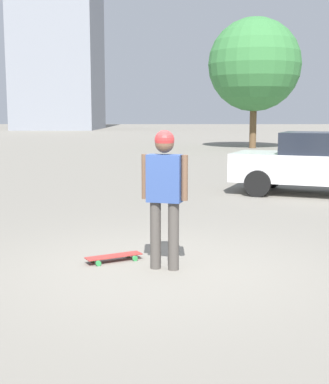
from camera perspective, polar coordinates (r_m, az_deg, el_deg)
The scene contains 5 objects.
ground_plane at distance 6.97m, azimuth 0.00°, elevation -8.20°, with size 220.00×220.00×0.00m, color gray.
person at distance 6.75m, azimuth 0.00°, elevation 0.66°, with size 0.59×0.31×1.79m.
skateboard at distance 7.33m, azimuth -5.44°, elevation -6.88°, with size 0.78×0.54×0.08m.
car_parked_near at distance 13.77m, azimuth 15.87°, elevation 2.99°, with size 4.36×3.07×1.55m.
tree_distant at distance 32.70m, azimuth 9.57°, elevation 13.23°, with size 5.45×5.45×7.62m.
Camera 1 is at (0.04, -6.69, 1.97)m, focal length 50.00 mm.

